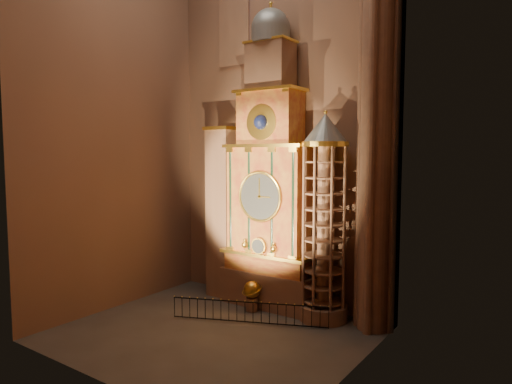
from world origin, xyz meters
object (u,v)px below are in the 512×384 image
Objects in this scene: celestial_globe at (252,293)px; iron_railing at (249,312)px; astronomical_clock at (270,188)px; portrait_tower at (223,211)px; stair_turret at (324,219)px.

celestial_globe reaches higher than iron_railing.
astronomical_clock is 9.99× the size of celestial_globe.
astronomical_clock is at bearing 78.98° from celestial_globe.
astronomical_clock is 3.73m from portrait_tower.
iron_railing is (4.10, -3.01, -4.56)m from portrait_tower.
stair_turret reaches higher than iron_railing.
stair_turret is 6.09m from iron_railing.
portrait_tower is 0.94× the size of stair_turret.
astronomical_clock is 5.84m from celestial_globe.
portrait_tower reaches higher than iron_railing.
astronomical_clock reaches higher than iron_railing.
celestial_globe is at bearing 120.82° from iron_railing.
portrait_tower reaches higher than celestial_globe.
astronomical_clock is at bearing 175.70° from stair_turret.
stair_turret is (6.90, -0.28, 0.12)m from portrait_tower.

